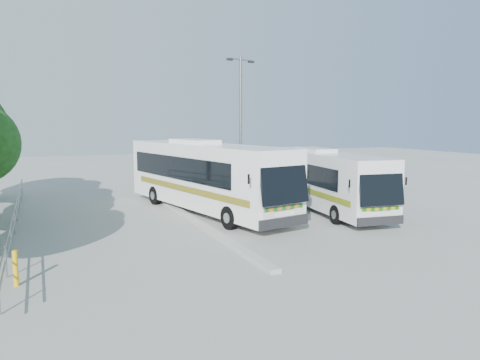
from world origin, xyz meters
name	(u,v)px	position (x,y,z in m)	size (l,w,h in m)	color
ground	(259,228)	(0.00, 0.00, 0.00)	(100.00, 100.00, 0.00)	#9B9B96
kerb_divider	(196,222)	(-2.30, 2.00, 0.07)	(0.40, 16.00, 0.15)	#B2B2AD
railing	(15,213)	(-10.00, 4.00, 0.74)	(0.06, 22.00, 1.00)	gray
coach_main	(205,175)	(-0.99, 4.47, 1.96)	(5.14, 13.12, 3.57)	white
coach_adjacent	(323,178)	(5.03, 2.61, 1.70)	(3.54, 11.35, 3.10)	silver
lamppost	(241,121)	(2.46, 7.76, 4.75)	(2.05, 0.86, 8.61)	gray
bollard	(16,268)	(-9.70, -3.93, 0.53)	(0.15, 0.15, 1.06)	#E5B10D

